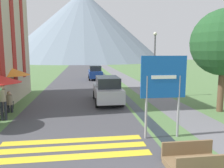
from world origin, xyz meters
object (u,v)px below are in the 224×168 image
object	(u,v)px
cafe_umbrella_middle_red	(0,79)
tree_by_path	(224,43)
person_seated_far	(10,101)
parked_car_far	(95,72)
cafe_umbrella_rear_orange	(10,71)
cafe_chair_far_left	(3,101)
road_sign	(163,84)
parked_car_near	(107,90)
cafe_chair_far_right	(9,102)
streetlamp	(155,59)
footbridge	(195,161)
person_standing_terrace	(3,100)

from	to	relation	value
cafe_umbrella_middle_red	tree_by_path	distance (m)	12.64
person_seated_far	tree_by_path	size ratio (longest dim) A/B	0.21
parked_car_far	cafe_umbrella_rear_orange	world-z (taller)	cafe_umbrella_rear_orange
cafe_chair_far_left	road_sign	bearing A→B (deg)	-8.04
cafe_chair_far_left	tree_by_path	bearing A→B (deg)	17.37
parked_car_near	cafe_chair_far_right	xyz separation A→B (m)	(-6.14, -1.22, -0.40)
cafe_umbrella_middle_red	streetlamp	xyz separation A→B (m)	(9.92, 3.88, 0.93)
parked_car_near	cafe_umbrella_rear_orange	distance (m)	6.59
parked_car_far	cafe_umbrella_middle_red	xyz separation A→B (m)	(-6.07, -16.02, 1.14)
cafe_chair_far_left	cafe_umbrella_rear_orange	size ratio (longest dim) A/B	0.34
parked_car_near	tree_by_path	size ratio (longest dim) A/B	0.73
cafe_chair_far_left	cafe_chair_far_right	size ratio (longest dim) A/B	1.00
road_sign	cafe_umbrella_rear_orange	size ratio (longest dim) A/B	1.34
footbridge	person_standing_terrace	size ratio (longest dim) A/B	0.93
streetlamp	tree_by_path	bearing A→B (deg)	-60.83
cafe_umbrella_middle_red	person_seated_far	bearing A→B (deg)	73.62
parked_car_near	person_seated_far	bearing A→B (deg)	-162.93
footbridge	parked_car_near	xyz separation A→B (m)	(-1.60, 9.10, 0.68)
road_sign	person_seated_far	size ratio (longest dim) A/B	2.66
cafe_chair_far_right	streetlamp	xyz separation A→B (m)	(9.95, 2.58, 2.47)
road_sign	cafe_umbrella_rear_orange	distance (m)	10.57
person_standing_terrace	road_sign	bearing A→B (deg)	-24.59
tree_by_path	parked_car_far	bearing A→B (deg)	110.96
cafe_umbrella_rear_orange	cafe_umbrella_middle_red	bearing A→B (deg)	-83.33
road_sign	cafe_chair_far_right	size ratio (longest dim) A/B	3.93
cafe_chair_far_left	person_standing_terrace	bearing A→B (deg)	-43.77
streetlamp	cafe_umbrella_rear_orange	bearing A→B (deg)	-174.26
parked_car_far	tree_by_path	distance (m)	18.17
person_seated_far	tree_by_path	bearing A→B (deg)	-6.47
parked_car_far	person_standing_terrace	xyz separation A→B (m)	(-5.68, -16.86, 0.16)
cafe_chair_far_right	cafe_umbrella_middle_red	bearing A→B (deg)	-88.64
road_sign	parked_car_far	xyz separation A→B (m)	(-1.53, 20.16, -1.29)
parked_car_near	cafe_umbrella_rear_orange	bearing A→B (deg)	177.07
parked_car_near	person_seated_far	xyz separation A→B (m)	(-5.91, -1.82, -0.22)
cafe_chair_far_left	person_standing_terrace	world-z (taller)	person_standing_terrace
cafe_chair_far_left	cafe_umbrella_middle_red	bearing A→B (deg)	-46.97
person_standing_terrace	tree_by_path	size ratio (longest dim) A/B	0.31
road_sign	cafe_chair_far_left	xyz separation A→B (m)	(-8.02, 5.56, -1.69)
person_seated_far	person_standing_terrace	bearing A→B (deg)	-83.42
parked_car_near	cafe_chair_far_left	size ratio (longest dim) A/B	5.12
footbridge	cafe_chair_far_left	distance (m)	11.42
person_seated_far	cafe_umbrella_rear_orange	bearing A→B (deg)	104.11
road_sign	person_seated_far	bearing A→B (deg)	146.82
cafe_chair_far_left	cafe_umbrella_rear_orange	bearing A→B (deg)	113.28
footbridge	streetlamp	world-z (taller)	streetlamp
cafe_chair_far_left	person_standing_terrace	distance (m)	2.46
parked_car_far	streetlamp	world-z (taller)	streetlamp
road_sign	cafe_chair_far_left	distance (m)	9.90
parked_car_near	cafe_umbrella_middle_red	size ratio (longest dim) A/B	1.93
tree_by_path	road_sign	bearing A→B (deg)	-144.75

